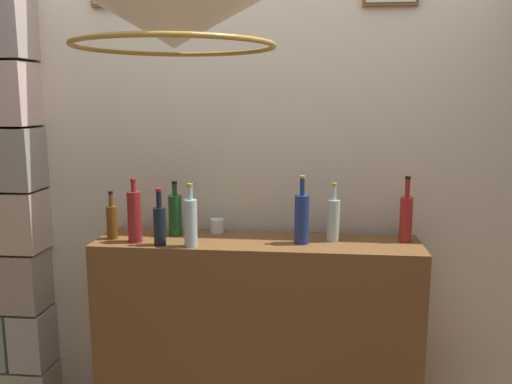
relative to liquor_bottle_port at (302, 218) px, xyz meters
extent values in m
cube|color=beige|center=(-0.22, 0.30, 0.11)|extent=(3.46, 0.08, 2.74)
cube|color=gray|center=(-1.70, 0.18, -0.76)|extent=(0.20, 0.28, 0.32)
cube|color=#A6A49F|center=(-1.49, 0.18, -0.76)|extent=(0.18, 0.28, 0.32)
cube|color=#9F9082|center=(-1.59, 0.18, -0.42)|extent=(0.38, 0.28, 0.32)
cube|color=#C1AE99|center=(-1.59, 0.18, -0.09)|extent=(0.41, 0.28, 0.32)
cube|color=gray|center=(-1.59, 0.18, 0.25)|extent=(0.41, 0.28, 0.32)
cube|color=brown|center=(-0.22, 0.03, -0.69)|extent=(1.59, 0.38, 1.13)
cylinder|color=navy|center=(0.00, 0.00, -0.01)|extent=(0.07, 0.07, 0.23)
cylinder|color=navy|center=(0.00, 0.00, 0.15)|extent=(0.02, 0.02, 0.08)
cylinder|color=#B7932D|center=(0.00, 0.00, 0.20)|extent=(0.03, 0.03, 0.01)
cylinder|color=#A3BFC0|center=(-0.52, -0.11, -0.01)|extent=(0.06, 0.06, 0.22)
cylinder|color=#A3BFC0|center=(-0.52, -0.11, 0.13)|extent=(0.02, 0.02, 0.06)
cylinder|color=#B7932D|center=(-0.52, -0.11, 0.17)|extent=(0.03, 0.03, 0.01)
cylinder|color=maroon|center=(0.50, 0.09, -0.01)|extent=(0.06, 0.06, 0.22)
cylinder|color=maroon|center=(0.50, 0.09, 0.14)|extent=(0.02, 0.02, 0.09)
cylinder|color=black|center=(0.50, 0.09, 0.19)|extent=(0.03, 0.03, 0.01)
cylinder|color=#194B22|center=(-0.64, 0.08, -0.02)|extent=(0.07, 0.07, 0.21)
cylinder|color=#194B22|center=(-0.64, 0.08, 0.11)|extent=(0.02, 0.02, 0.06)
cylinder|color=black|center=(-0.64, 0.08, 0.15)|extent=(0.03, 0.03, 0.01)
cylinder|color=#A7C4BF|center=(0.15, 0.06, -0.02)|extent=(0.06, 0.06, 0.20)
cylinder|color=#A7C4BF|center=(0.15, 0.06, 0.11)|extent=(0.02, 0.02, 0.07)
cylinder|color=#B7932D|center=(0.15, 0.06, 0.16)|extent=(0.03, 0.03, 0.01)
cylinder|color=brown|center=(-0.93, -0.01, -0.04)|extent=(0.05, 0.05, 0.16)
cylinder|color=brown|center=(-0.93, -0.01, 0.07)|extent=(0.02, 0.02, 0.06)
cylinder|color=black|center=(-0.93, -0.01, 0.11)|extent=(0.02, 0.02, 0.01)
cylinder|color=maroon|center=(-0.80, -0.06, 0.00)|extent=(0.07, 0.07, 0.25)
cylinder|color=maroon|center=(-0.80, -0.06, 0.15)|extent=(0.02, 0.02, 0.05)
cylinder|color=maroon|center=(-0.80, -0.06, 0.18)|extent=(0.03, 0.03, 0.01)
cylinder|color=black|center=(-0.67, -0.10, -0.03)|extent=(0.06, 0.06, 0.18)
cylinder|color=black|center=(-0.67, -0.10, 0.10)|extent=(0.03, 0.03, 0.08)
cylinder|color=maroon|center=(-0.67, -0.10, 0.14)|extent=(0.03, 0.03, 0.01)
cylinder|color=silver|center=(-0.44, 0.16, -0.09)|extent=(0.07, 0.07, 0.07)
cone|color=#EFE5C6|center=(-0.38, -0.85, 0.80)|extent=(0.61, 0.61, 0.17)
torus|color=#AD8433|center=(-0.38, -0.85, 0.72)|extent=(0.62, 0.62, 0.02)
camera|label=1|loc=(0.04, -2.46, 0.56)|focal=36.97mm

